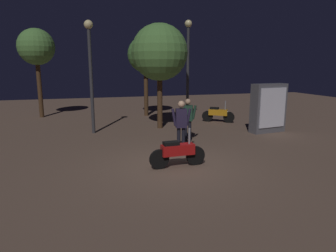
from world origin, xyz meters
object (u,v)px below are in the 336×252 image
Objects in this scene: streetlamp_near at (188,58)px; kiosk_billboard at (268,108)px; person_rider_beside at (181,122)px; motorcycle_red_foreground at (178,152)px; motorcycle_orange_parked_left at (218,114)px; person_bystander_far at (188,116)px; streetlamp_far at (90,62)px.

kiosk_billboard is (2.50, -3.38, -2.15)m from streetlamp_near.
streetlamp_near is at bearing -11.74° from person_rider_beside.
motorcycle_red_foreground is at bearing 167.80° from person_rider_beside.
person_bystander_far is at bearing -95.61° from motorcycle_orange_parked_left.
person_rider_beside is at bearing 65.20° from motorcycle_red_foreground.
person_rider_beside reaches higher than motorcycle_orange_parked_left.
motorcycle_red_foreground is at bearing -1.82° from person_bystander_far.
streetlamp_near is 1.09× the size of streetlamp_far.
person_rider_beside is 5.03m from streetlamp_far.
person_bystander_far is at bearing -35.59° from streetlamp_far.
kiosk_billboard reaches higher than person_bystander_far.
streetlamp_far is 7.78m from kiosk_billboard.
streetlamp_near is at bearing -176.15° from person_bystander_far.
streetlamp_near reaches higher than kiosk_billboard.
motorcycle_orange_parked_left is 0.28× the size of streetlamp_near.
streetlamp_far reaches higher than person_rider_beside.
streetlamp_far reaches higher than person_bystander_far.
streetlamp_far reaches higher than kiosk_billboard.
person_bystander_far is 4.72m from streetlamp_near.
person_bystander_far is 0.78× the size of kiosk_billboard.
motorcycle_red_foreground is at bearing -111.89° from streetlamp_near.
person_bystander_far is 0.35× the size of streetlamp_far.
streetlamp_near is (1.39, 3.92, 2.23)m from person_bystander_far.
streetlamp_far is at bearing -22.68° from kiosk_billboard.
kiosk_billboard is (4.60, 1.87, 0.02)m from person_rider_beside.
streetlamp_far reaches higher than motorcycle_orange_parked_left.
person_bystander_far is 4.65m from streetlamp_far.
person_bystander_far is 0.32× the size of streetlamp_near.
streetlamp_near reaches higher than motorcycle_orange_parked_left.
streetlamp_far is (-2.12, 5.19, 2.55)m from motorcycle_red_foreground.
person_rider_beside is (-3.55, -4.63, 0.60)m from motorcycle_orange_parked_left.
motorcycle_red_foreground is 0.36× the size of streetlamp_far.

